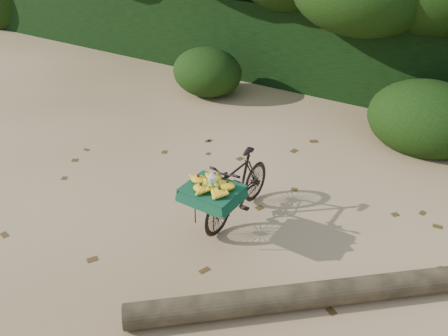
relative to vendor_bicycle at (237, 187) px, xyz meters
The scene contains 7 objects.
ground 0.92m from the vendor_bicycle, 78.50° to the right, with size 80.00×80.00×0.00m, color tan.
vendor_bicycle is the anchor object (origin of this frame).
fallen_log 1.80m from the vendor_bicycle, 34.34° to the right, with size 0.28×0.28×3.86m, color brown.
hedge_backdrop 5.55m from the vendor_bicycle, 88.38° to the left, with size 26.00×1.80×1.80m, color black.
tree_row 5.00m from the vendor_bicycle, 95.96° to the left, with size 14.50×2.00×4.00m, color black, non-canonical shape.
bush_clumps 3.59m from the vendor_bicycle, 79.48° to the left, with size 8.80×1.70×0.90m, color black, non-canonical shape.
leaf_litter 0.51m from the vendor_bicycle, 36.94° to the right, with size 7.00×7.30×0.01m, color #483113, non-canonical shape.
Camera 1 is at (2.51, -3.80, 3.90)m, focal length 38.00 mm.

